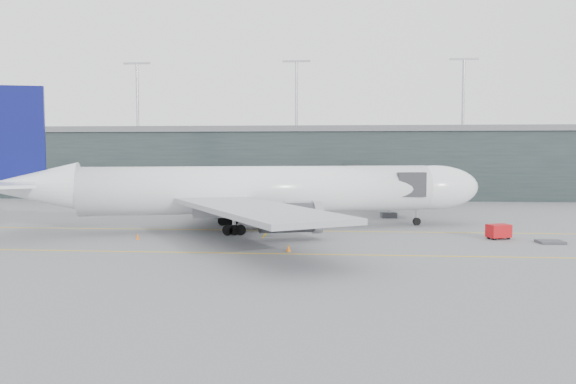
{
  "coord_description": "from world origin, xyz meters",
  "views": [
    {
      "loc": [
        13.06,
        -73.0,
        9.67
      ],
      "look_at": [
        7.43,
        -4.0,
        4.83
      ],
      "focal_mm": 35.0,
      "sensor_mm": 36.0,
      "label": 1
    }
  ],
  "objects": [
    {
      "name": "ground",
      "position": [
        0.0,
        0.0,
        0.0
      ],
      "size": [
        320.0,
        320.0,
        0.0
      ],
      "primitive_type": "plane",
      "color": "#5D5D62",
      "rests_on": "ground"
    },
    {
      "name": "taxiline_a",
      "position": [
        0.0,
        -4.0,
        0.01
      ],
      "size": [
        160.0,
        0.25,
        0.02
      ],
      "primitive_type": "cube",
      "color": "gold",
      "rests_on": "ground"
    },
    {
      "name": "taxiline_b",
      "position": [
        0.0,
        -20.0,
        0.01
      ],
      "size": [
        160.0,
        0.25,
        0.02
      ],
      "primitive_type": "cube",
      "color": "gold",
      "rests_on": "ground"
    },
    {
      "name": "taxiline_lead_main",
      "position": [
        5.0,
        20.0,
        0.01
      ],
      "size": [
        0.25,
        60.0,
        0.02
      ],
      "primitive_type": "cube",
      "color": "gold",
      "rests_on": "ground"
    },
    {
      "name": "terminal",
      "position": [
        -0.0,
        58.0,
        7.62
      ],
      "size": [
        240.0,
        36.0,
        29.0
      ],
      "color": "#1D2627",
      "rests_on": "ground"
    },
    {
      "name": "main_aircraft",
      "position": [
        3.48,
        -3.04,
        4.89
      ],
      "size": [
        61.32,
        56.45,
        17.44
      ],
      "rotation": [
        0.0,
        0.0,
        0.26
      ],
      "color": "white",
      "rests_on": "ground"
    },
    {
      "name": "jet_bridge",
      "position": [
        19.94,
        26.15,
        5.47
      ],
      "size": [
        10.84,
        47.87,
        7.31
      ],
      "rotation": [
        0.0,
        0.0,
        0.15
      ],
      "color": "#2A2A2E",
      "rests_on": "ground"
    },
    {
      "name": "gse_cart",
      "position": [
        31.55,
        -8.84,
        0.93
      ],
      "size": [
        2.84,
        2.34,
        1.66
      ],
      "rotation": [
        0.0,
        0.0,
        0.37
      ],
      "color": "#AD0C10",
      "rests_on": "ground"
    },
    {
      "name": "baggage_dolly",
      "position": [
        36.26,
        -11.37,
        0.16
      ],
      "size": [
        2.74,
        2.24,
        0.26
      ],
      "primitive_type": "cube",
      "rotation": [
        0.0,
        0.0,
        0.06
      ],
      "color": "#37373C",
      "rests_on": "ground"
    },
    {
      "name": "uld_a",
      "position": [
        -4.03,
        8.84,
        0.86
      ],
      "size": [
        1.99,
        1.69,
        1.64
      ],
      "rotation": [
        0.0,
        0.0,
        -0.15
      ],
      "color": "#35363A",
      "rests_on": "ground"
    },
    {
      "name": "uld_b",
      "position": [
        -2.93,
        12.32,
        1.0
      ],
      "size": [
        2.58,
        2.37,
        1.89
      ],
      "rotation": [
        0.0,
        0.0,
        0.42
      ],
      "color": "#35363A",
      "rests_on": "ground"
    },
    {
      "name": "uld_c",
      "position": [
        0.56,
        11.35,
        1.1
      ],
      "size": [
        2.52,
        2.12,
        2.09
      ],
      "rotation": [
        0.0,
        0.0,
        -0.13
      ],
      "color": "#35363A",
      "rests_on": "ground"
    },
    {
      "name": "cone_nose",
      "position": [
        31.56,
        -7.51,
        0.4
      ],
      "size": [
        0.5,
        0.5,
        0.79
      ],
      "primitive_type": "cone",
      "color": "orange",
      "rests_on": "ground"
    },
    {
      "name": "cone_wing_stbd",
      "position": [
        8.68,
        -18.73,
        0.37
      ],
      "size": [
        0.46,
        0.46,
        0.74
      ],
      "primitive_type": "cone",
      "color": "orange",
      "rests_on": "ground"
    },
    {
      "name": "cone_wing_port",
      "position": [
        8.81,
        10.79,
        0.34
      ],
      "size": [
        0.43,
        0.43,
        0.68
      ],
      "primitive_type": "cone",
      "color": "orange",
      "rests_on": "ground"
    },
    {
      "name": "cone_tail",
      "position": [
        -8.81,
        -12.29,
        0.35
      ],
      "size": [
        0.44,
        0.44,
        0.69
      ],
      "primitive_type": "cone",
      "color": "orange",
      "rests_on": "ground"
    }
  ]
}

